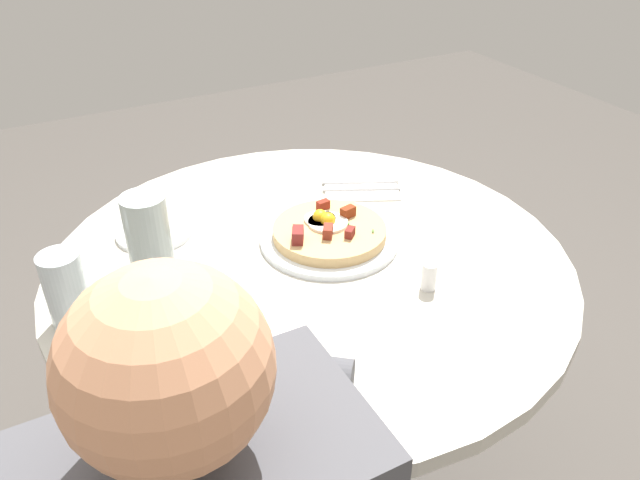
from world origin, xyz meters
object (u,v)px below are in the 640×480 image
object	(u,v)px
bread_plate	(155,232)
water_bottle	(152,258)
breakfast_pizza	(329,230)
pepper_shaker	(244,333)
fork	(362,188)
salt_shaker	(429,276)
knife	(360,181)
dining_table	(311,324)
water_glass	(66,290)
pizza_plate	(329,239)

from	to	relation	value
bread_plate	water_bottle	world-z (taller)	water_bottle
breakfast_pizza	pepper_shaker	size ratio (longest dim) A/B	4.38
water_bottle	fork	bearing A→B (deg)	-157.90
breakfast_pizza	salt_shaker	xyz separation A→B (m)	(-0.08, 0.23, 0.00)
water_bottle	pepper_shaker	bearing A→B (deg)	123.09
knife	water_bottle	bearing A→B (deg)	-129.80
dining_table	knife	world-z (taller)	knife
dining_table	water_bottle	bearing A→B (deg)	6.38
bread_plate	water_bottle	size ratio (longest dim) A/B	0.70
knife	water_glass	xyz separation A→B (m)	(0.69, 0.20, 0.06)
water_bottle	pizza_plate	bearing A→B (deg)	-170.15
knife	salt_shaker	world-z (taller)	salt_shaker
pizza_plate	knife	distance (m)	0.26
fork	salt_shaker	distance (m)	0.39
water_bottle	dining_table	bearing A→B (deg)	-173.62
dining_table	pepper_shaker	distance (m)	0.34
water_bottle	pepper_shaker	xyz separation A→B (m)	(-0.09, 0.15, -0.09)
bread_plate	fork	xyz separation A→B (m)	(-0.48, 0.04, 0.00)
water_glass	water_bottle	bearing A→B (deg)	160.79
dining_table	salt_shaker	bearing A→B (deg)	125.70
bread_plate	water_bottle	xyz separation A→B (m)	(0.06, 0.26, 0.11)
breakfast_pizza	water_bottle	size ratio (longest dim) A/B	1.01
salt_shaker	pepper_shaker	world-z (taller)	salt_shaker
fork	water_bottle	size ratio (longest dim) A/B	0.79
bread_plate	water_glass	distance (m)	0.30
pizza_plate	water_glass	bearing A→B (deg)	1.80
fork	pepper_shaker	distance (m)	0.57
pizza_plate	salt_shaker	bearing A→B (deg)	109.91
dining_table	salt_shaker	world-z (taller)	salt_shaker
breakfast_pizza	water_bottle	world-z (taller)	water_bottle
pizza_plate	salt_shaker	xyz separation A→B (m)	(-0.08, 0.22, 0.02)
breakfast_pizza	salt_shaker	distance (m)	0.24
dining_table	bread_plate	size ratio (longest dim) A/B	6.41
dining_table	bread_plate	world-z (taller)	bread_plate
pepper_shaker	water_glass	bearing A→B (deg)	-39.83
dining_table	pepper_shaker	size ratio (longest dim) A/B	19.38
breakfast_pizza	water_bottle	bearing A→B (deg)	10.13
breakfast_pizza	water_glass	size ratio (longest dim) A/B	1.71
fork	water_bottle	xyz separation A→B (m)	(0.54, 0.22, 0.11)
breakfast_pizza	bread_plate	size ratio (longest dim) A/B	1.45
bread_plate	knife	size ratio (longest dim) A/B	0.88
knife	pepper_shaker	world-z (taller)	pepper_shaker
pizza_plate	bread_plate	distance (m)	0.36
dining_table	pizza_plate	bearing A→B (deg)	-153.61
dining_table	fork	world-z (taller)	fork
salt_shaker	dining_table	bearing A→B (deg)	-54.30
fork	water_bottle	bearing A→B (deg)	-132.08
pizza_plate	bread_plate	xyz separation A→B (m)	(0.30, -0.20, -0.00)
bread_plate	salt_shaker	size ratio (longest dim) A/B	2.95
knife	pizza_plate	bearing A→B (deg)	-109.18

